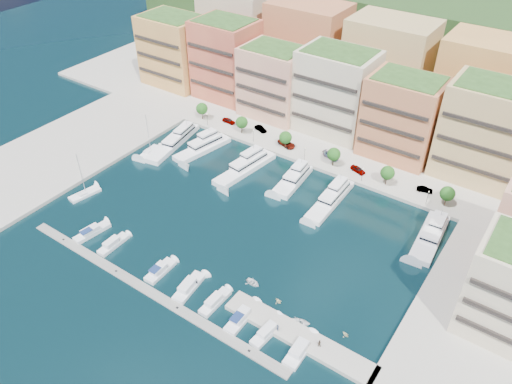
% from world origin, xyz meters
% --- Properties ---
extents(ground, '(400.00, 400.00, 0.00)m').
position_xyz_m(ground, '(0.00, 0.00, 0.00)').
color(ground, black).
rests_on(ground, ground).
extents(north_quay, '(220.00, 64.00, 2.00)m').
position_xyz_m(north_quay, '(0.00, 62.00, 0.00)').
color(north_quay, '#9E998E').
rests_on(north_quay, ground).
extents(east_quay, '(34.00, 76.00, 2.00)m').
position_xyz_m(east_quay, '(62.00, -8.00, 0.00)').
color(east_quay, '#9E998E').
rests_on(east_quay, ground).
extents(west_quay, '(34.00, 76.00, 2.00)m').
position_xyz_m(west_quay, '(-62.00, -8.00, 0.00)').
color(west_quay, '#9E998E').
rests_on(west_quay, ground).
extents(hillside, '(240.00, 40.00, 58.00)m').
position_xyz_m(hillside, '(0.00, 110.00, 0.00)').
color(hillside, '#1C3716').
rests_on(hillside, ground).
extents(south_pontoon, '(72.00, 2.20, 0.35)m').
position_xyz_m(south_pontoon, '(-3.00, -30.00, 0.00)').
color(south_pontoon, gray).
rests_on(south_pontoon, ground).
extents(finger_pier, '(32.00, 5.00, 2.00)m').
position_xyz_m(finger_pier, '(30.00, -22.00, 0.00)').
color(finger_pier, '#9E998E').
rests_on(finger_pier, ground).
extents(apartment_0, '(22.00, 16.50, 24.80)m').
position_xyz_m(apartment_0, '(-66.00, 49.99, 13.31)').
color(apartment_0, '#DB9E50').
rests_on(apartment_0, north_quay).
extents(apartment_1, '(20.00, 16.50, 26.80)m').
position_xyz_m(apartment_1, '(-44.00, 51.99, 14.31)').
color(apartment_1, '#D66F47').
rests_on(apartment_1, north_quay).
extents(apartment_2, '(20.00, 15.50, 22.80)m').
position_xyz_m(apartment_2, '(-23.00, 49.99, 12.31)').
color(apartment_2, '#E7AC81').
rests_on(apartment_2, north_quay).
extents(apartment_3, '(22.00, 16.50, 25.80)m').
position_xyz_m(apartment_3, '(-2.00, 51.99, 13.81)').
color(apartment_3, beige).
rests_on(apartment_3, north_quay).
extents(apartment_4, '(20.00, 15.50, 23.80)m').
position_xyz_m(apartment_4, '(20.00, 49.99, 12.81)').
color(apartment_4, '#BA6C45').
rests_on(apartment_4, north_quay).
extents(apartment_5, '(22.00, 16.50, 26.80)m').
position_xyz_m(apartment_5, '(42.00, 51.99, 14.31)').
color(apartment_5, tan).
rests_on(apartment_5, north_quay).
extents(backblock_0, '(26.00, 18.00, 30.00)m').
position_xyz_m(backblock_0, '(-55.00, 74.00, 16.00)').
color(backblock_0, beige).
rests_on(backblock_0, north_quay).
extents(backblock_1, '(26.00, 18.00, 30.00)m').
position_xyz_m(backblock_1, '(-25.00, 74.00, 16.00)').
color(backblock_1, '#BA6C45').
rests_on(backblock_1, north_quay).
extents(backblock_2, '(26.00, 18.00, 30.00)m').
position_xyz_m(backblock_2, '(5.00, 74.00, 16.00)').
color(backblock_2, tan).
rests_on(backblock_2, north_quay).
extents(backblock_3, '(26.00, 18.00, 30.00)m').
position_xyz_m(backblock_3, '(35.00, 74.00, 16.00)').
color(backblock_3, '#DB9E50').
rests_on(backblock_3, north_quay).
extents(tree_0, '(3.80, 3.80, 5.65)m').
position_xyz_m(tree_0, '(-40.00, 33.50, 4.74)').
color(tree_0, '#473323').
rests_on(tree_0, north_quay).
extents(tree_1, '(3.80, 3.80, 5.65)m').
position_xyz_m(tree_1, '(-24.00, 33.50, 4.74)').
color(tree_1, '#473323').
rests_on(tree_1, north_quay).
extents(tree_2, '(3.80, 3.80, 5.65)m').
position_xyz_m(tree_2, '(-8.00, 33.50, 4.74)').
color(tree_2, '#473323').
rests_on(tree_2, north_quay).
extents(tree_3, '(3.80, 3.80, 5.65)m').
position_xyz_m(tree_3, '(8.00, 33.50, 4.74)').
color(tree_3, '#473323').
rests_on(tree_3, north_quay).
extents(tree_4, '(3.80, 3.80, 5.65)m').
position_xyz_m(tree_4, '(24.00, 33.50, 4.74)').
color(tree_4, '#473323').
rests_on(tree_4, north_quay).
extents(tree_5, '(3.80, 3.80, 5.65)m').
position_xyz_m(tree_5, '(40.00, 33.50, 4.74)').
color(tree_5, '#473323').
rests_on(tree_5, north_quay).
extents(lamppost_0, '(0.30, 0.30, 4.20)m').
position_xyz_m(lamppost_0, '(-36.00, 31.20, 3.83)').
color(lamppost_0, black).
rests_on(lamppost_0, north_quay).
extents(lamppost_1, '(0.30, 0.30, 4.20)m').
position_xyz_m(lamppost_1, '(-18.00, 31.20, 3.83)').
color(lamppost_1, black).
rests_on(lamppost_1, north_quay).
extents(lamppost_2, '(0.30, 0.30, 4.20)m').
position_xyz_m(lamppost_2, '(0.00, 31.20, 3.83)').
color(lamppost_2, black).
rests_on(lamppost_2, north_quay).
extents(lamppost_3, '(0.30, 0.30, 4.20)m').
position_xyz_m(lamppost_3, '(18.00, 31.20, 3.83)').
color(lamppost_3, black).
rests_on(lamppost_3, north_quay).
extents(lamppost_4, '(0.30, 0.30, 4.20)m').
position_xyz_m(lamppost_4, '(36.00, 31.20, 3.83)').
color(lamppost_4, black).
rests_on(lamppost_4, north_quay).
extents(yacht_0, '(8.69, 24.34, 7.30)m').
position_xyz_m(yacht_0, '(-38.03, 18.05, 1.21)').
color(yacht_0, white).
rests_on(yacht_0, ground).
extents(yacht_1, '(8.08, 19.67, 7.30)m').
position_xyz_m(yacht_1, '(-28.46, 20.18, 1.09)').
color(yacht_1, white).
rests_on(yacht_1, ground).
extents(yacht_2, '(7.27, 22.14, 7.30)m').
position_xyz_m(yacht_2, '(-11.73, 19.04, 1.21)').
color(yacht_2, white).
rests_on(yacht_2, ground).
extents(yacht_3, '(6.15, 16.42, 7.30)m').
position_xyz_m(yacht_3, '(2.33, 21.64, 1.21)').
color(yacht_3, white).
rests_on(yacht_3, ground).
extents(yacht_4, '(4.93, 20.46, 7.30)m').
position_xyz_m(yacht_4, '(14.99, 19.62, 1.09)').
color(yacht_4, white).
rests_on(yacht_4, ground).
extents(yacht_6, '(6.37, 19.03, 7.30)m').
position_xyz_m(yacht_6, '(41.11, 20.43, 1.21)').
color(yacht_6, white).
rests_on(yacht_6, ground).
extents(cruiser_1, '(3.73, 9.39, 2.66)m').
position_xyz_m(cruiser_1, '(-26.31, -24.62, 0.57)').
color(cruiser_1, white).
rests_on(cruiser_1, ground).
extents(cruiser_2, '(2.56, 8.21, 2.55)m').
position_xyz_m(cruiser_2, '(-18.87, -24.59, 0.55)').
color(cruiser_2, white).
rests_on(cruiser_2, ground).
extents(cruiser_4, '(2.99, 7.84, 2.66)m').
position_xyz_m(cruiser_4, '(-3.91, -24.60, 0.57)').
color(cruiser_4, white).
rests_on(cruiser_4, ground).
extents(cruiser_5, '(3.84, 9.19, 2.55)m').
position_xyz_m(cruiser_5, '(4.43, -24.60, 0.55)').
color(cruiser_5, white).
rests_on(cruiser_5, ground).
extents(cruiser_6, '(2.49, 8.13, 2.55)m').
position_xyz_m(cruiser_6, '(11.50, -24.59, 0.55)').
color(cruiser_6, white).
rests_on(cruiser_6, ground).
extents(cruiser_7, '(2.87, 9.19, 2.66)m').
position_xyz_m(cruiser_7, '(18.34, -24.62, 0.57)').
color(cruiser_7, white).
rests_on(cruiser_7, ground).
extents(cruiser_8, '(3.19, 8.64, 2.55)m').
position_xyz_m(cruiser_8, '(24.57, -24.59, 0.55)').
color(cruiser_8, white).
rests_on(cruiser_8, ground).
extents(cruiser_9, '(3.06, 8.69, 2.55)m').
position_xyz_m(cruiser_9, '(31.79, -24.59, 0.55)').
color(cruiser_9, white).
rests_on(cruiser_9, ground).
extents(sailboat_2, '(3.82, 8.19, 13.20)m').
position_xyz_m(sailboat_2, '(-40.48, 9.38, 0.32)').
color(sailboat_2, white).
rests_on(sailboat_2, ground).
extents(sailboat_0, '(4.29, 8.70, 13.20)m').
position_xyz_m(sailboat_0, '(-39.94, -15.39, 0.32)').
color(sailboat_0, white).
rests_on(sailboat_0, ground).
extents(tender_2, '(4.84, 4.21, 0.84)m').
position_xyz_m(tender_2, '(28.55, -19.00, 0.42)').
color(tender_2, white).
rests_on(tender_2, ground).
extents(tender_0, '(3.67, 2.83, 0.70)m').
position_xyz_m(tender_0, '(14.79, -15.65, 0.35)').
color(tender_0, silver).
rests_on(tender_0, ground).
extents(tender_3, '(1.94, 1.82, 0.82)m').
position_xyz_m(tender_3, '(37.20, -16.37, 0.41)').
color(tender_3, beige).
rests_on(tender_3, ground).
extents(tender_1, '(2.09, 1.97, 0.88)m').
position_xyz_m(tender_1, '(22.00, -16.80, 0.44)').
color(tender_1, '#EFEAB7').
rests_on(tender_1, ground).
extents(car_0, '(4.57, 1.97, 1.54)m').
position_xyz_m(car_0, '(-31.33, 36.32, 1.77)').
color(car_0, gray).
rests_on(car_0, north_quay).
extents(car_1, '(4.88, 2.91, 1.52)m').
position_xyz_m(car_1, '(-19.91, 37.91, 1.76)').
color(car_1, gray).
rests_on(car_1, north_quay).
extents(car_2, '(6.43, 4.30, 1.64)m').
position_xyz_m(car_2, '(-8.40, 34.98, 1.82)').
color(car_2, gray).
rests_on(car_2, north_quay).
extents(car_3, '(5.55, 3.17, 1.51)m').
position_xyz_m(car_3, '(5.68, 36.76, 1.76)').
color(car_3, gray).
rests_on(car_3, north_quay).
extents(car_4, '(5.00, 3.23, 1.58)m').
position_xyz_m(car_4, '(15.27, 34.61, 1.79)').
color(car_4, gray).
rests_on(car_4, north_quay).
extents(car_5, '(4.33, 2.38, 1.35)m').
position_xyz_m(car_5, '(33.78, 36.29, 1.68)').
color(car_5, gray).
rests_on(car_5, north_quay).
extents(person_0, '(0.64, 0.71, 1.63)m').
position_xyz_m(person_0, '(26.15, -23.44, 1.82)').
color(person_0, '#2A3754').
rests_on(person_0, finger_pier).
extents(person_1, '(0.96, 0.86, 1.65)m').
position_xyz_m(person_1, '(34.39, -22.03, 1.83)').
color(person_1, '#4A3A2C').
rests_on(person_1, finger_pier).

